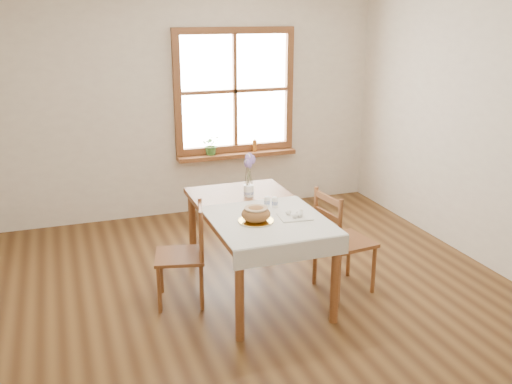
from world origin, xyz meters
TOP-DOWN VIEW (x-y plane):
  - ground at (0.00, 0.00)m, footprint 5.00×5.00m
  - room_walls at (0.00, 0.00)m, footprint 4.60×5.10m
  - window at (0.50, 2.47)m, footprint 1.46×0.08m
  - window_sill at (0.50, 2.40)m, footprint 1.46×0.20m
  - dining_table at (0.00, 0.30)m, footprint 0.90×1.60m
  - table_linen at (0.00, -0.00)m, footprint 0.91×0.99m
  - chair_left at (-0.67, 0.29)m, footprint 0.50×0.48m
  - chair_right at (0.73, 0.05)m, footprint 0.50×0.48m
  - bread_plate at (-0.12, -0.02)m, footprint 0.31×0.31m
  - bread_loaf at (-0.12, -0.02)m, footprint 0.23×0.23m
  - egg_napkin at (0.22, -0.03)m, footprint 0.28×0.24m
  - eggs at (0.22, -0.03)m, footprint 0.21×0.20m
  - salt_shaker at (0.10, 0.29)m, footprint 0.07×0.07m
  - pepper_shaker at (0.15, 0.25)m, footprint 0.05×0.05m
  - flower_vase at (0.05, 0.63)m, footprint 0.12×0.12m
  - lavender_bouquet at (0.05, 0.63)m, footprint 0.16×0.16m
  - potted_plant at (0.18, 2.40)m, footprint 0.25×0.27m
  - amber_bottle at (0.73, 2.40)m, footprint 0.06×0.06m

SIDE VIEW (x-z plane):
  - ground at x=0.00m, z-range 0.00..0.00m
  - chair_left at x=-0.67m, z-range 0.00..0.86m
  - chair_right at x=0.73m, z-range 0.00..0.92m
  - dining_table at x=0.00m, z-range 0.29..1.04m
  - window_sill at x=0.50m, z-range 0.66..0.71m
  - table_linen at x=0.00m, z-range 0.75..0.76m
  - egg_napkin at x=0.22m, z-range 0.76..0.77m
  - bread_plate at x=-0.12m, z-range 0.76..0.77m
  - amber_bottle at x=0.73m, z-range 0.71..0.86m
  - eggs at x=0.22m, z-range 0.77..0.81m
  - flower_vase at x=0.05m, z-range 0.75..0.85m
  - potted_plant at x=0.18m, z-range 0.71..0.90m
  - salt_shaker at x=0.10m, z-range 0.76..0.86m
  - pepper_shaker at x=0.15m, z-range 0.76..0.86m
  - bread_loaf at x=-0.12m, z-range 0.77..0.90m
  - lavender_bouquet at x=0.05m, z-range 0.85..1.16m
  - window at x=0.50m, z-range 0.72..2.18m
  - room_walls at x=0.00m, z-range 0.38..3.03m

